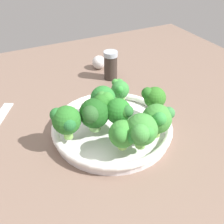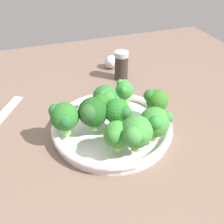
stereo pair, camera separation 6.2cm
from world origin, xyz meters
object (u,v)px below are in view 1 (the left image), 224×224
Objects in this scene: broccoli_floret_4 at (158,119)px; broccoli_floret_7 at (66,120)px; broccoli_floret_2 at (103,99)px; broccoli_floret_5 at (95,113)px; broccoli_floret_0 at (141,130)px; broccoli_floret_8 at (153,98)px; bowl at (112,127)px; broccoli_floret_1 at (119,112)px; pepper_shaker at (111,65)px; broccoli_floret_3 at (120,89)px; broccoli_floret_6 at (123,135)px; garlic_bulb at (99,62)px.

broccoli_floret_4 and broccoli_floret_7 have the same top height.
broccoli_floret_5 is (-4.44, 4.19, 0.16)cm from broccoli_floret_2.
broccoli_floret_8 is at bearing -44.51° from broccoli_floret_0.
broccoli_floret_8 reaches higher than bowl.
broccoli_floret_4 is 0.97× the size of broccoli_floret_5.
broccoli_floret_2 is at bearing -67.33° from broccoli_floret_7.
broccoli_floret_1 is 29.70cm from pepper_shaker.
broccoli_floret_3 is at bearing -61.50° from broccoli_floret_2.
broccoli_floret_1 is 0.94× the size of broccoli_floret_7.
broccoli_floret_6 is 1.45× the size of garlic_bulb.
bowl is at bearing 154.36° from pepper_shaker.
broccoli_floret_5 is at bearing 136.69° from broccoli_floret_2.
broccoli_floret_0 reaches higher than broccoli_floret_1.
bowl is 3.61× the size of broccoli_floret_0.
broccoli_floret_3 is 0.66× the size of pepper_shaker.
broccoli_floret_4 is (-8.53, -6.61, 6.08)cm from bowl.
broccoli_floret_6 is at bearing 157.59° from pepper_shaker.
bowl is at bearing -12.76° from broccoli_floret_6.
pepper_shaker reaches higher than garlic_bulb.
broccoli_floret_7 reaches higher than broccoli_floret_1.
broccoli_floret_5 is 1.20× the size of broccoli_floret_6.
broccoli_floret_8 is (-0.41, -21.63, -0.23)cm from broccoli_floret_7.
broccoli_floret_1 is 0.93× the size of broccoli_floret_5.
broccoli_floret_7 is (-4.49, 10.76, 0.25)cm from broccoli_floret_2.
broccoli_floret_2 is (6.32, 0.99, 0.08)cm from broccoli_floret_1.
garlic_bulb is at bearing -33.85° from broccoli_floret_7.
garlic_bulb is at bearing -16.98° from broccoli_floret_1.
bowl is 4.03× the size of broccoli_floret_8.
pepper_shaker is (25.48, -23.05, -3.20)cm from broccoli_floret_7.
broccoli_floret_0 is at bearing 165.40° from broccoli_floret_3.
pepper_shaker is at bearing -22.48° from broccoli_floret_1.
broccoli_floret_0 is 1.08× the size of broccoli_floret_2.
broccoli_floret_0 is at bearing 109.48° from broccoli_floret_4.
broccoli_floret_1 is 1.00× the size of broccoli_floret_2.
bowl is 6.44cm from broccoli_floret_1.
bowl is 12.24cm from broccoli_floret_0.
garlic_bulb is (29.21, -11.84, -5.33)cm from broccoli_floret_2.
bowl is at bearing -175.00° from broccoli_floret_2.
broccoli_floret_1 reaches higher than garlic_bulb.
broccoli_floret_5 is at bearing 126.92° from broccoli_floret_3.
broccoli_floret_7 reaches higher than broccoli_floret_3.
broccoli_floret_1 and broccoli_floret_2 have the same top height.
broccoli_floret_5 is 1.74× the size of garlic_bulb.
pepper_shaker reaches higher than bowl.
bowl is 10.75cm from broccoli_floret_6.
broccoli_floret_6 is 0.72× the size of pepper_shaker.
broccoli_floret_1 is at bearing -164.95° from bowl.
broccoli_floret_7 is (9.84, 12.37, -0.04)cm from broccoli_floret_0.
garlic_bulb is (34.11, -0.97, -5.35)cm from broccoli_floret_8.
broccoli_floret_0 reaches higher than bowl.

